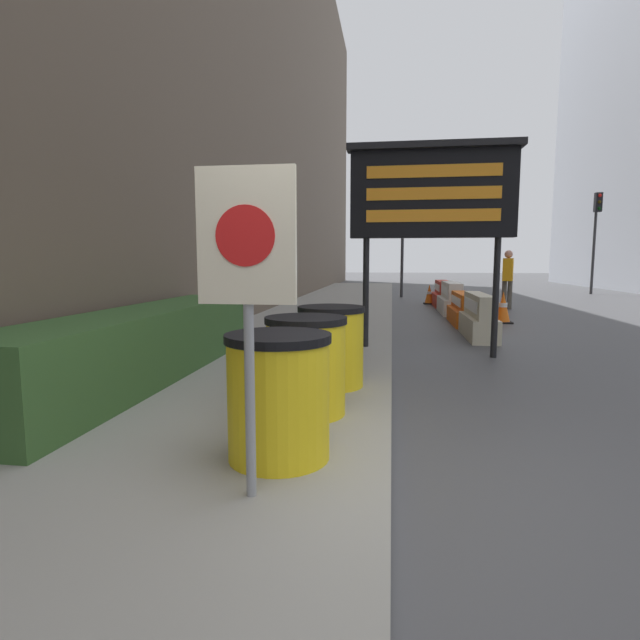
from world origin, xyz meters
The scene contains 18 objects.
ground_plane centered at (0.00, 0.00, 0.00)m, with size 120.00×120.00×0.00m, color #474749.
sidewalk_left centered at (-1.76, 0.00, 0.06)m, with size 3.53×56.00×0.13m.
hedge_strip centered at (-2.93, 2.50, 0.54)m, with size 0.90×5.08×0.83m.
barrel_drum_foreground centered at (-0.80, 0.36, 0.58)m, with size 0.75×0.75×0.90m.
barrel_drum_middle centered at (-0.78, 1.41, 0.58)m, with size 0.75×0.75×0.90m.
barrel_drum_back centered at (-0.68, 2.47, 0.58)m, with size 0.75×0.75×0.90m.
warning_sign centered at (-0.83, -0.25, 1.49)m, with size 0.57×0.08×1.93m.
message_board centered at (0.58, 5.09, 2.56)m, with size 2.66×0.36×3.32m.
jersey_barrier_cream centered at (1.69, 7.15, 0.39)m, with size 0.51×1.93×0.88m.
jersey_barrier_orange_far centered at (1.69, 9.34, 0.33)m, with size 0.55×2.02×0.75m.
jersey_barrier_white centered at (1.69, 11.81, 0.40)m, with size 0.62×2.18×0.90m.
jersey_barrier_red_striped centered at (1.69, 14.11, 0.37)m, with size 0.64×2.05×0.85m.
traffic_cone_near centered at (2.52, 11.62, 0.32)m, with size 0.37×0.37×0.66m.
traffic_cone_mid centered at (1.29, 14.87, 0.34)m, with size 0.39×0.39×0.69m.
traffic_cone_far centered at (2.69, 9.67, 0.38)m, with size 0.44×0.44×0.78m.
traffic_light_near_curb centered at (0.39, 17.99, 3.17)m, with size 0.28×0.45×4.40m.
traffic_light_far_side centered at (9.01, 21.21, 3.25)m, with size 0.28×0.45×4.51m.
pedestrian_worker centered at (3.59, 13.39, 1.09)m, with size 0.41×0.54×1.84m.
Camera 1 is at (-0.02, -3.00, 1.53)m, focal length 28.00 mm.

